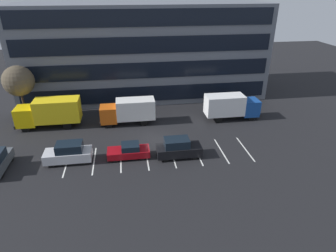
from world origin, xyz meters
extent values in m
plane|color=black|center=(0.00, 0.00, 0.00)|extent=(120.00, 120.00, 0.00)
cube|color=slate|center=(0.00, 18.00, 7.20)|extent=(38.00, 13.84, 14.40)
cube|color=black|center=(0.00, 11.02, 1.98)|extent=(36.48, 0.16, 2.30)
cube|color=black|center=(0.00, 11.02, 5.58)|extent=(36.48, 0.16, 2.30)
cube|color=black|center=(0.00, 11.02, 9.18)|extent=(36.48, 0.16, 2.30)
cube|color=black|center=(0.00, 11.02, 12.78)|extent=(36.48, 0.16, 2.30)
cube|color=silver|center=(-9.80, -3.59, 0.00)|extent=(0.14, 5.40, 0.01)
cube|color=silver|center=(-7.00, -3.59, 0.00)|extent=(0.14, 5.40, 0.01)
cube|color=silver|center=(-4.20, -3.59, 0.00)|extent=(0.14, 5.40, 0.01)
cube|color=silver|center=(-1.40, -3.59, 0.00)|extent=(0.14, 5.40, 0.01)
cube|color=silver|center=(1.40, -3.59, 0.00)|extent=(0.14, 5.40, 0.01)
cube|color=silver|center=(4.20, -3.59, 0.00)|extent=(0.14, 5.40, 0.01)
cube|color=silver|center=(7.00, -3.59, 0.00)|extent=(0.14, 5.40, 0.01)
cube|color=silver|center=(9.80, -3.59, 0.00)|extent=(0.14, 5.40, 0.01)
cube|color=#D85914|center=(-5.65, 5.15, 1.54)|extent=(2.11, 2.31, 2.11)
cube|color=black|center=(-6.69, 5.15, 1.96)|extent=(0.06, 1.94, 0.93)
cube|color=white|center=(-2.10, 5.15, 2.07)|extent=(5.00, 2.40, 2.59)
cube|color=black|center=(-6.76, 5.15, 0.62)|extent=(0.19, 2.31, 0.38)
cylinder|color=black|center=(-5.65, 4.16, 0.48)|extent=(0.96, 0.29, 0.96)
cylinder|color=black|center=(-5.65, 6.14, 0.48)|extent=(0.96, 0.29, 0.96)
cylinder|color=black|center=(-1.10, 4.16, 0.48)|extent=(0.96, 0.29, 0.96)
cylinder|color=black|center=(-1.10, 6.14, 0.48)|extent=(0.96, 0.29, 0.96)
cube|color=#194799|center=(13.55, 4.63, 1.59)|extent=(2.18, 2.38, 2.18)
cube|color=black|center=(14.62, 4.63, 2.02)|extent=(0.06, 2.00, 0.96)
cube|color=white|center=(9.88, 4.63, 2.13)|extent=(5.15, 2.48, 2.68)
cube|color=black|center=(14.69, 4.63, 0.64)|extent=(0.20, 2.38, 0.40)
cylinder|color=black|center=(13.55, 5.65, 0.50)|extent=(0.99, 0.30, 0.99)
cylinder|color=black|center=(13.55, 3.61, 0.50)|extent=(0.99, 0.30, 0.99)
cylinder|color=black|center=(8.85, 5.65, 0.50)|extent=(0.99, 0.30, 0.99)
cylinder|color=black|center=(8.85, 3.61, 0.50)|extent=(0.99, 0.30, 0.99)
cube|color=yellow|center=(-16.00, 5.66, 1.72)|extent=(2.36, 2.57, 2.36)
cube|color=black|center=(-17.16, 5.66, 2.19)|extent=(0.06, 2.16, 1.04)
cube|color=yellow|center=(-12.03, 5.66, 2.31)|extent=(5.58, 2.68, 2.90)
cube|color=black|center=(-17.23, 5.66, 0.70)|extent=(0.21, 2.57, 0.43)
cylinder|color=black|center=(-16.00, 4.56, 0.54)|extent=(1.07, 0.32, 1.07)
cylinder|color=black|center=(-16.00, 6.77, 0.54)|extent=(1.07, 0.32, 1.07)
cylinder|color=black|center=(-10.92, 4.56, 0.54)|extent=(1.07, 0.32, 1.07)
cylinder|color=black|center=(-10.92, 6.77, 0.54)|extent=(1.07, 0.32, 1.07)
cylinder|color=black|center=(-15.59, -2.41, 0.34)|extent=(0.22, 0.69, 0.69)
cylinder|color=black|center=(-15.59, -5.39, 0.34)|extent=(0.22, 0.69, 0.69)
cube|color=maroon|center=(-3.33, -3.44, 0.62)|extent=(4.49, 1.88, 0.73)
cube|color=black|center=(-3.11, -3.44, 1.29)|extent=(1.89, 1.65, 0.63)
cylinder|color=black|center=(-4.77, -4.25, 0.31)|extent=(0.63, 0.23, 0.63)
cylinder|color=black|center=(-4.77, -2.62, 0.31)|extent=(0.63, 0.23, 0.63)
cylinder|color=black|center=(-1.90, -4.25, 0.31)|extent=(0.63, 0.23, 0.63)
cylinder|color=black|center=(-1.90, -2.62, 0.31)|extent=(0.63, 0.23, 0.63)
cube|color=black|center=(2.04, -4.05, 0.79)|extent=(4.79, 2.03, 0.99)
cube|color=black|center=(1.80, -4.05, 1.72)|extent=(2.63, 1.79, 0.88)
cylinder|color=black|center=(3.57, -3.16, 0.35)|extent=(0.71, 0.23, 0.71)
cylinder|color=black|center=(3.57, -4.94, 0.35)|extent=(0.71, 0.23, 0.71)
cylinder|color=black|center=(0.51, -3.16, 0.35)|extent=(0.71, 0.23, 0.71)
cylinder|color=black|center=(0.51, -4.94, 0.35)|extent=(0.71, 0.23, 0.71)
cube|color=silver|center=(-9.59, -3.38, 0.79)|extent=(4.80, 2.04, 0.99)
cube|color=black|center=(-9.35, -3.38, 1.73)|extent=(2.64, 1.79, 0.89)
cylinder|color=black|center=(-11.12, -4.27, 0.36)|extent=(0.71, 0.23, 0.71)
cylinder|color=black|center=(-11.12, -2.49, 0.36)|extent=(0.71, 0.23, 0.71)
cylinder|color=black|center=(-8.05, -4.27, 0.36)|extent=(0.71, 0.23, 0.71)
cylinder|color=black|center=(-8.05, -2.49, 0.36)|extent=(0.71, 0.23, 0.71)
cylinder|color=#473323|center=(-17.00, 8.59, 1.96)|extent=(0.28, 0.28, 3.93)
sphere|color=#4C4233|center=(-17.00, 8.59, 5.50)|extent=(4.00, 4.00, 4.00)
camera|label=1|loc=(-3.13, -30.88, 16.91)|focal=31.44mm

